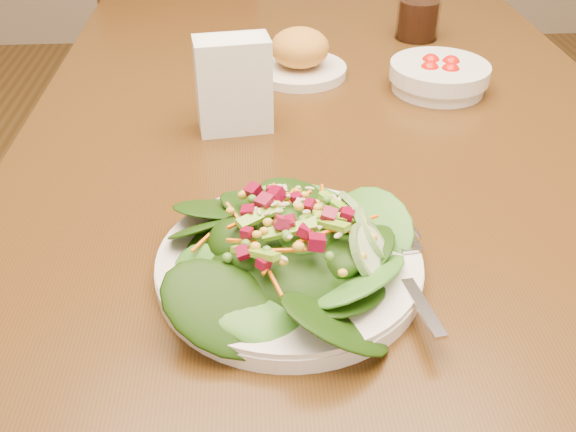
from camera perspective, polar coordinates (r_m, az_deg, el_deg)
name	(u,v)px	position (r m, az deg, el deg)	size (l,w,h in m)	color
dining_table	(333,186)	(0.98, 4.03, 2.71)	(0.90, 1.40, 0.75)	#46270E
chair_far	(200,78)	(1.83, -7.87, 12.02)	(0.50, 0.50, 0.89)	#411F11
salad_plate	(299,251)	(0.64, 0.95, -3.13)	(0.27, 0.27, 0.08)	silver
bread_plate	(300,56)	(1.09, 1.04, 14.00)	(0.16, 0.16, 0.08)	silver
tomato_bowl	(439,76)	(1.06, 13.26, 12.03)	(0.16, 0.16, 0.05)	silver
drinking_glass	(419,6)	(1.28, 11.60, 17.83)	(0.08, 0.08, 0.14)	silver
napkin_holder	(233,82)	(0.90, -4.88, 11.75)	(0.11, 0.07, 0.13)	white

